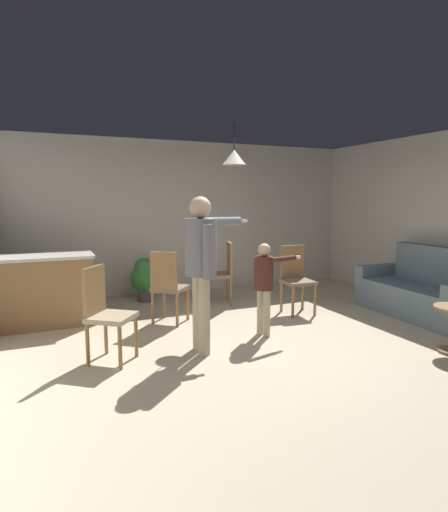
{
  "coord_description": "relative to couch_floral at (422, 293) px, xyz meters",
  "views": [
    {
      "loc": [
        -2.43,
        -4.09,
        1.69
      ],
      "look_at": [
        -0.43,
        0.54,
        1.0
      ],
      "focal_mm": 29.46,
      "sensor_mm": 36.0,
      "label": 1
    }
  ],
  "objects": [
    {
      "name": "ceiling_light_pendant",
      "position": [
        -2.56,
        0.98,
        1.92
      ],
      "size": [
        0.32,
        0.32,
        0.55
      ],
      "color": "silver"
    },
    {
      "name": "person_adult",
      "position": [
        -3.45,
        -0.11,
        0.73
      ],
      "size": [
        0.84,
        0.52,
        1.71
      ],
      "rotation": [
        0.0,
        0.0,
        -1.53
      ],
      "color": "tan",
      "rests_on": "ground"
    },
    {
      "name": "dining_chair_near_wall",
      "position": [
        -2.4,
        1.78,
        0.21
      ],
      "size": [
        0.52,
        0.52,
        1.0
      ],
      "rotation": [
        0.0,
        0.0,
        1.31
      ],
      "color": "olive",
      "rests_on": "ground"
    },
    {
      "name": "potted_plant_corner",
      "position": [
        -3.51,
        2.45,
        0.07
      ],
      "size": [
        0.47,
        0.47,
        0.72
      ],
      "color": "#4C4742",
      "rests_on": "ground"
    },
    {
      "name": "wall_back",
      "position": [
        -2.58,
        2.95,
        1.02
      ],
      "size": [
        6.4,
        0.1,
        2.7
      ],
      "primitive_type": "cube",
      "color": "beige",
      "rests_on": "ground"
    },
    {
      "name": "ground",
      "position": [
        -2.58,
        -0.25,
        -0.33
      ],
      "size": [
        7.68,
        7.68,
        0.0
      ],
      "primitive_type": "plane",
      "color": "beige"
    },
    {
      "name": "couch_floral",
      "position": [
        0.0,
        0.0,
        0.0
      ],
      "size": [
        0.91,
        1.83,
        1.0
      ],
      "rotation": [
        0.0,
        0.0,
        1.54
      ],
      "color": "slate",
      "rests_on": "ground"
    },
    {
      "name": "dining_chair_spare",
      "position": [
        -4.47,
        0.03,
        0.21
      ],
      "size": [
        0.59,
        0.59,
        1.0
      ],
      "rotation": [
        0.0,
        0.0,
        4.06
      ],
      "color": "olive",
      "rests_on": "ground"
    },
    {
      "name": "kitchen_counter",
      "position": [
        -5.03,
        1.66,
        0.15
      ],
      "size": [
        1.26,
        0.66,
        0.95
      ],
      "color": "olive",
      "rests_on": "ground"
    },
    {
      "name": "dining_chair_by_counter",
      "position": [
        -3.51,
        1.06,
        0.21
      ],
      "size": [
        0.59,
        0.59,
        1.0
      ],
      "rotation": [
        0.0,
        0.0,
        5.56
      ],
      "color": "olive",
      "rests_on": "ground"
    },
    {
      "name": "person_child",
      "position": [
        -2.55,
        0.11,
        0.38
      ],
      "size": [
        0.62,
        0.33,
        1.15
      ],
      "rotation": [
        0.0,
        0.0,
        -1.34
      ],
      "color": "tan",
      "rests_on": "ground"
    },
    {
      "name": "dining_chair_centre_back",
      "position": [
        -1.6,
        0.86,
        0.21
      ],
      "size": [
        0.45,
        0.45,
        1.0
      ],
      "rotation": [
        0.0,
        0.0,
        3.07
      ],
      "color": "olive",
      "rests_on": "ground"
    }
  ]
}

